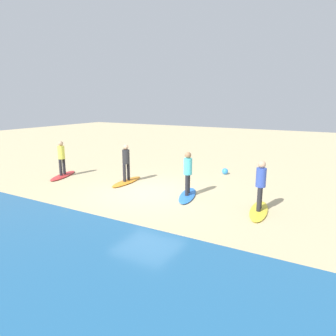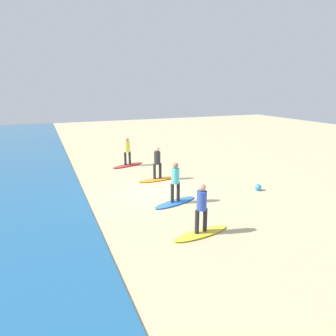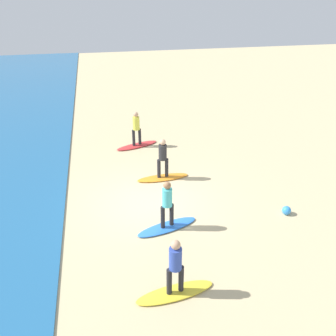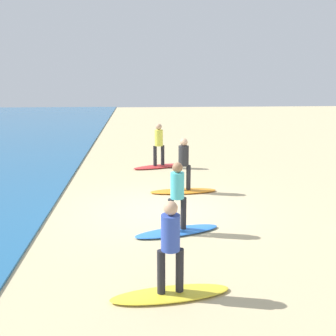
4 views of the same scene
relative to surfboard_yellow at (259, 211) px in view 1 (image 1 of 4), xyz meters
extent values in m
plane|color=#CCB789|center=(4.40, -0.01, -0.04)|extent=(60.00, 60.00, 0.00)
ellipsoid|color=yellow|center=(0.00, 0.00, 0.00)|extent=(0.85, 2.16, 0.09)
cylinder|color=#232328|center=(-0.02, 0.16, 0.43)|extent=(0.14, 0.14, 0.78)
cylinder|color=#232328|center=(0.02, -0.16, 0.43)|extent=(0.14, 0.14, 0.78)
cylinder|color=#334CAD|center=(0.00, 0.00, 1.14)|extent=(0.32, 0.32, 0.62)
sphere|color=tan|center=(0.00, 0.00, 1.56)|extent=(0.24, 0.24, 0.24)
ellipsoid|color=blue|center=(2.79, -0.34, 0.00)|extent=(1.14, 2.17, 0.09)
cylinder|color=#232328|center=(2.74, -0.19, 0.43)|extent=(0.14, 0.14, 0.78)
cylinder|color=#232328|center=(2.83, -0.50, 0.43)|extent=(0.14, 0.14, 0.78)
cylinder|color=#4CC6D1|center=(2.79, -0.34, 1.14)|extent=(0.32, 0.32, 0.62)
sphere|color=#9E704C|center=(2.79, -0.34, 1.56)|extent=(0.24, 0.24, 0.24)
ellipsoid|color=orange|center=(6.05, -0.81, 0.00)|extent=(0.70, 2.13, 0.09)
cylinder|color=#232328|center=(6.04, -0.65, 0.43)|extent=(0.14, 0.14, 0.78)
cylinder|color=#232328|center=(6.06, -0.97, 0.43)|extent=(0.14, 0.14, 0.78)
cylinder|color=#262628|center=(6.05, -0.81, 1.14)|extent=(0.32, 0.32, 0.62)
sphere|color=tan|center=(6.05, -0.81, 1.56)|extent=(0.24, 0.24, 0.24)
ellipsoid|color=red|center=(9.42, -0.17, 0.00)|extent=(1.23, 2.17, 0.09)
cylinder|color=#232328|center=(9.37, -0.02, 0.43)|extent=(0.14, 0.14, 0.78)
cylinder|color=#232328|center=(9.48, -0.32, 0.43)|extent=(0.14, 0.14, 0.78)
cylinder|color=#E0E04C|center=(9.42, -0.17, 1.14)|extent=(0.32, 0.32, 0.62)
sphere|color=tan|center=(9.42, -0.17, 1.56)|extent=(0.24, 0.24, 0.24)
sphere|color=#338CE5|center=(2.76, -4.52, 0.11)|extent=(0.31, 0.31, 0.31)
camera|label=1|loc=(-2.13, 9.74, 3.55)|focal=32.64mm
camera|label=2|loc=(-7.79, 4.43, 4.61)|focal=32.29mm
camera|label=3|loc=(-6.75, 1.53, 7.27)|focal=39.37mm
camera|label=4|loc=(-6.40, 0.43, 3.81)|focal=44.35mm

